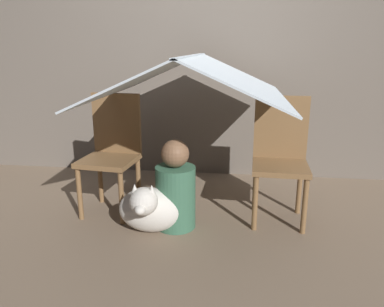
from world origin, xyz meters
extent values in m
plane|color=#7A6651|center=(0.00, 0.00, 0.00)|extent=(8.80, 8.80, 0.00)
cube|color=#6B6056|center=(0.00, 1.24, 1.25)|extent=(7.00, 0.05, 2.50)
cylinder|color=brown|center=(-0.79, 0.08, 0.19)|extent=(0.04, 0.04, 0.39)
cylinder|color=brown|center=(-0.47, 0.04, 0.19)|extent=(0.04, 0.04, 0.39)
cylinder|color=brown|center=(-0.75, 0.40, 0.19)|extent=(0.04, 0.04, 0.39)
cylinder|color=brown|center=(-0.43, 0.36, 0.19)|extent=(0.04, 0.04, 0.39)
cube|color=brown|center=(-0.61, 0.22, 0.40)|extent=(0.42, 0.42, 0.04)
cube|color=brown|center=(-0.59, 0.39, 0.65)|extent=(0.38, 0.07, 0.45)
cylinder|color=brown|center=(0.44, 0.07, 0.19)|extent=(0.04, 0.04, 0.39)
cylinder|color=brown|center=(0.76, 0.05, 0.19)|extent=(0.04, 0.04, 0.39)
cylinder|color=brown|center=(0.46, 0.39, 0.19)|extent=(0.04, 0.04, 0.39)
cylinder|color=brown|center=(0.78, 0.37, 0.19)|extent=(0.04, 0.04, 0.39)
cube|color=brown|center=(0.61, 0.22, 0.40)|extent=(0.39, 0.39, 0.04)
cube|color=brown|center=(0.62, 0.39, 0.65)|extent=(0.38, 0.05, 0.45)
cube|color=silver|center=(-0.30, 0.22, 1.00)|extent=(0.61, 1.43, 0.28)
cube|color=silver|center=(0.30, 0.22, 1.00)|extent=(0.61, 1.43, 0.28)
cube|color=silver|center=(0.00, 0.22, 1.14)|extent=(0.04, 1.43, 0.01)
cylinder|color=#38664C|center=(-0.09, 0.05, 0.21)|extent=(0.27, 0.27, 0.43)
sphere|color=brown|center=(-0.09, 0.05, 0.52)|extent=(0.19, 0.19, 0.19)
ellipsoid|color=silver|center=(-0.25, -0.04, 0.15)|extent=(0.42, 0.24, 0.31)
sphere|color=silver|center=(-0.25, -0.19, 0.28)|extent=(0.18, 0.18, 0.18)
ellipsoid|color=silver|center=(-0.25, -0.27, 0.26)|extent=(0.07, 0.09, 0.06)
cone|color=silver|center=(-0.30, -0.19, 0.35)|extent=(0.06, 0.06, 0.08)
cone|color=silver|center=(-0.20, -0.19, 0.35)|extent=(0.06, 0.06, 0.08)
camera|label=1|loc=(0.31, -2.27, 1.19)|focal=35.00mm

